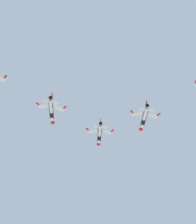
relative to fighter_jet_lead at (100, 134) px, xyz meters
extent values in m
cylinder|color=white|center=(0.00, -0.28, 0.00)|extent=(1.73, 12.00, 1.70)
cube|color=#191E4C|center=(-0.02, -0.28, -0.47)|extent=(1.48, 10.08, 0.45)
cone|color=red|center=(0.02, 6.87, 0.00)|extent=(1.57, 2.40, 1.56)
cone|color=black|center=(-0.02, -7.03, 0.00)|extent=(1.36, 1.60, 1.36)
ellipsoid|color=#192333|center=(0.03, 2.36, 0.63)|extent=(1.14, 3.20, 1.13)
cube|color=black|center=(-0.02, 1.88, -0.81)|extent=(1.13, 2.20, 0.87)
cube|color=white|center=(-2.62, -1.99, -0.01)|extent=(4.60, 3.66, 0.33)
cube|color=red|center=(-4.72, -3.10, 0.06)|extent=(1.25, 1.67, 0.26)
cube|color=white|center=(2.60, -2.01, -0.17)|extent=(4.60, 3.64, 0.33)
cube|color=red|center=(4.70, -3.13, -0.24)|extent=(1.25, 1.68, 0.26)
cube|color=white|center=(-1.54, -5.38, 0.04)|extent=(2.68, 2.41, 0.23)
cube|color=white|center=(1.51, -5.39, -0.05)|extent=(2.68, 2.40, 0.23)
cube|color=red|center=(0.04, -5.08, 1.81)|extent=(0.29, 2.60, 2.61)
cylinder|color=white|center=(-17.56, -15.74, 0.12)|extent=(1.73, 12.00, 1.70)
cube|color=#191E4C|center=(-17.61, -15.74, -0.34)|extent=(1.51, 10.08, 0.58)
cone|color=red|center=(-17.54, -8.59, 0.12)|extent=(1.57, 2.40, 1.56)
cone|color=black|center=(-17.57, -22.49, 0.12)|extent=(1.36, 1.60, 1.36)
ellipsoid|color=#192333|center=(-17.47, -13.10, 0.75)|extent=(1.24, 3.20, 1.23)
cube|color=black|center=(-17.65, -13.58, -0.68)|extent=(1.20, 2.20, 0.97)
cube|color=white|center=(-20.16, -17.45, 0.36)|extent=(4.59, 3.65, 0.72)
cube|color=red|center=(-22.25, -18.56, 0.63)|extent=(1.27, 1.68, 0.31)
cube|color=white|center=(-14.98, -17.46, -0.29)|extent=(4.59, 3.64, 0.72)
cube|color=red|center=(-12.90, -18.58, -0.55)|extent=(1.26, 1.68, 0.31)
cube|color=white|center=(-19.08, -20.83, 0.31)|extent=(2.68, 2.40, 0.43)
cube|color=white|center=(-16.06, -20.84, -0.07)|extent=(2.68, 2.40, 0.43)
cube|color=red|center=(-17.34, -20.54, 1.92)|extent=(0.53, 2.60, 2.60)
cylinder|color=white|center=(15.08, -13.95, -0.70)|extent=(1.73, 12.00, 1.70)
cube|color=#191E4C|center=(15.04, -13.95, -1.17)|extent=(1.50, 10.08, 0.52)
cone|color=red|center=(15.10, -6.80, -0.70)|extent=(1.57, 2.40, 1.56)
cone|color=black|center=(15.06, -20.70, -0.70)|extent=(1.36, 1.60, 1.36)
ellipsoid|color=#192333|center=(15.14, -11.31, -0.06)|extent=(1.20, 3.20, 1.19)
cube|color=black|center=(15.02, -11.79, -1.50)|extent=(1.17, 2.20, 0.93)
cube|color=white|center=(12.47, -15.66, -0.56)|extent=(4.60, 3.66, 0.56)
cube|color=red|center=(10.38, -16.77, -0.38)|extent=(1.26, 1.68, 0.29)
cube|color=white|center=(17.67, -15.67, -1.01)|extent=(4.60, 3.64, 0.56)
cube|color=red|center=(19.76, -16.79, -1.19)|extent=(1.26, 1.68, 0.29)
cube|color=white|center=(13.55, -19.04, -0.57)|extent=(2.68, 2.41, 0.35)
cube|color=white|center=(16.59, -19.05, -0.83)|extent=(2.68, 2.40, 0.35)
cube|color=red|center=(15.23, -18.75, 1.10)|extent=(0.43, 2.60, 2.61)
cube|color=red|center=(-30.88, -34.21, -0.16)|extent=(1.26, 1.68, 0.31)
cube|color=red|center=(28.86, -33.44, 0.57)|extent=(1.26, 1.68, 0.27)
camera|label=1|loc=(-7.39, -133.90, -76.85)|focal=64.79mm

